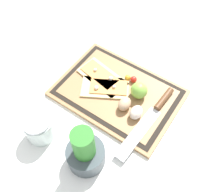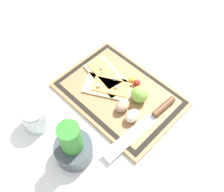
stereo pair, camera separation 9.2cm
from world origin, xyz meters
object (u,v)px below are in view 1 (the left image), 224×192
at_px(knife, 155,110).
at_px(sauce_jar, 40,129).
at_px(cherry_tomato_yellow, 127,77).
at_px(herb_pot, 85,152).
at_px(egg_pink, 136,112).
at_px(pizza_slice_far, 106,87).
at_px(pizza_slice_near, 102,76).
at_px(egg_brown, 125,104).
at_px(lime, 139,90).
at_px(cherry_tomato_red, 134,79).

relative_size(knife, sauce_jar, 3.46).
bearing_deg(cherry_tomato_yellow, herb_pot, 100.62).
bearing_deg(egg_pink, pizza_slice_far, -13.59).
distance_m(pizza_slice_near, egg_pink, 0.20).
bearing_deg(egg_pink, egg_brown, -7.30).
xyz_separation_m(pizza_slice_far, herb_pot, (-0.10, 0.25, 0.04)).
height_order(pizza_slice_near, lime, lime).
height_order(pizza_slice_far, sauce_jar, sauce_jar).
bearing_deg(pizza_slice_far, sauce_jar, 74.14).
distance_m(knife, herb_pot, 0.28).
bearing_deg(sauce_jar, knife, -134.32).
distance_m(pizza_slice_near, cherry_tomato_yellow, 0.09).
height_order(egg_brown, cherry_tomato_yellow, egg_brown).
height_order(egg_pink, cherry_tomato_red, egg_pink).
bearing_deg(egg_brown, cherry_tomato_yellow, -61.14).
bearing_deg(herb_pot, knife, -109.72).
bearing_deg(herb_pot, sauce_jar, 4.35).
relative_size(pizza_slice_near, cherry_tomato_yellow, 9.38).
bearing_deg(egg_brown, pizza_slice_far, -16.63).
height_order(egg_brown, cherry_tomato_red, egg_brown).
relative_size(knife, herb_pot, 1.84).
bearing_deg(egg_brown, herb_pot, 90.52).
height_order(pizza_slice_far, egg_pink, egg_pink).
bearing_deg(egg_brown, knife, -155.56).
bearing_deg(lime, cherry_tomato_red, -42.31).
height_order(knife, sauce_jar, sauce_jar).
bearing_deg(cherry_tomato_red, pizza_slice_far, 51.33).
bearing_deg(cherry_tomato_red, sauce_jar, 67.81).
bearing_deg(pizza_slice_far, herb_pot, 112.11).
bearing_deg(knife, cherry_tomato_red, -28.01).
height_order(egg_brown, herb_pot, herb_pot).
bearing_deg(lime, herb_pot, 87.60).
bearing_deg(knife, herb_pot, 70.28).
height_order(lime, herb_pot, herb_pot).
relative_size(cherry_tomato_red, cherry_tomato_yellow, 1.11).
bearing_deg(pizza_slice_far, egg_brown, 163.37).
relative_size(pizza_slice_far, cherry_tomato_red, 8.18).
distance_m(cherry_tomato_yellow, herb_pot, 0.34).
height_order(cherry_tomato_yellow, sauce_jar, sauce_jar).
relative_size(pizza_slice_near, lime, 3.37).
bearing_deg(egg_pink, cherry_tomato_yellow, -46.30).
relative_size(egg_brown, herb_pot, 0.31).
distance_m(egg_brown, herb_pot, 0.22).
bearing_deg(lime, egg_pink, 115.02).
relative_size(herb_pot, sauce_jar, 1.89).
relative_size(pizza_slice_far, egg_pink, 3.58).
relative_size(pizza_slice_far, herb_pot, 1.12).
bearing_deg(knife, egg_brown, 24.44).
bearing_deg(egg_pink, sauce_jar, 45.39).
xyz_separation_m(egg_brown, egg_pink, (-0.05, 0.01, 0.00)).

